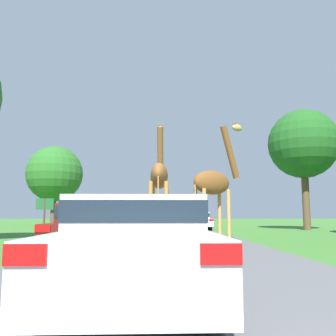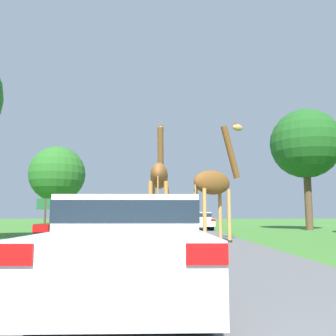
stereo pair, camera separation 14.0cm
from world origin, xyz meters
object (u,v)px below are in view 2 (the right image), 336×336
at_px(tree_right_cluster, 305,144).
at_px(sign_post, 45,212).
at_px(giraffe_companion, 215,182).
at_px(car_lead_maroon, 131,244).
at_px(car_far_ahead, 151,222).
at_px(car_queue_right, 129,220).
at_px(tree_centre_back, 57,174).
at_px(giraffe_near_road, 159,178).
at_px(car_rear_follower, 93,228).
at_px(car_queue_left, 154,218).
at_px(car_verge_right, 199,220).

relative_size(tree_right_cluster, sign_post, 4.97).
xyz_separation_m(giraffe_companion, car_lead_maroon, (-2.68, -9.50, -1.70)).
height_order(giraffe_companion, car_far_ahead, giraffe_companion).
xyz_separation_m(car_queue_right, tree_centre_back, (-7.78, 9.57, 4.24)).
bearing_deg(sign_post, giraffe_near_road, -12.45).
relative_size(car_queue_right, car_rear_follower, 1.16).
xyz_separation_m(giraffe_near_road, car_queue_right, (-2.08, 11.52, -1.77)).
height_order(giraffe_companion, tree_right_cluster, tree_right_cluster).
bearing_deg(sign_post, giraffe_companion, 1.13).
height_order(car_lead_maroon, sign_post, sign_post).
bearing_deg(car_far_ahead, car_queue_left, 89.95).
bearing_deg(giraffe_near_road, tree_centre_back, 117.79).
height_order(car_lead_maroon, car_queue_left, car_queue_left).
distance_m(giraffe_companion, car_verge_right, 11.65).
xyz_separation_m(giraffe_near_road, tree_centre_back, (-9.86, 21.08, 2.46)).
xyz_separation_m(car_verge_right, tree_right_cluster, (7.70, -0.94, 5.48)).
height_order(giraffe_companion, car_queue_right, giraffe_companion).
distance_m(car_queue_left, car_far_ahead, 10.75).
bearing_deg(car_rear_follower, sign_post, 121.88).
xyz_separation_m(car_lead_maroon, car_queue_left, (-0.03, 25.13, 0.09)).
height_order(car_far_ahead, car_verge_right, car_far_ahead).
xyz_separation_m(giraffe_near_road, car_rear_follower, (-1.84, -3.34, -1.74)).
xyz_separation_m(car_far_ahead, tree_right_cluster, (11.05, 5.69, 5.44)).
distance_m(giraffe_near_road, giraffe_companion, 2.55).
distance_m(car_queue_right, tree_centre_back, 13.04).
bearing_deg(giraffe_companion, car_far_ahead, 177.87).
xyz_separation_m(car_queue_right, car_rear_follower, (0.24, -14.86, 0.04)).
relative_size(car_lead_maroon, car_queue_left, 1.06).
bearing_deg(sign_post, car_rear_follower, -58.12).
xyz_separation_m(giraffe_companion, sign_post, (-6.83, -0.13, -1.21)).
bearing_deg(sign_post, car_queue_left, 75.35).
xyz_separation_m(car_far_ahead, car_verge_right, (3.35, 6.63, -0.04)).
xyz_separation_m(giraffe_near_road, tree_right_cluster, (10.62, 11.70, 3.68)).
bearing_deg(car_lead_maroon, car_verge_right, 81.04).
height_order(car_far_ahead, tree_right_cluster, tree_right_cluster).
bearing_deg(car_queue_right, tree_right_cluster, 0.84).
bearing_deg(car_rear_follower, giraffe_companion, 47.33).
xyz_separation_m(giraffe_companion, car_queue_right, (-4.37, 10.38, -1.72)).
distance_m(car_verge_right, tree_centre_back, 15.90).
relative_size(giraffe_near_road, car_queue_left, 1.21).
height_order(car_rear_follower, sign_post, sign_post).
distance_m(car_far_ahead, sign_post, 6.50).
height_order(car_verge_right, sign_post, sign_post).
bearing_deg(car_far_ahead, car_queue_right, 106.68).
distance_m(giraffe_near_road, tree_right_cluster, 16.22).
height_order(car_queue_right, car_far_ahead, car_far_ahead).
height_order(car_far_ahead, car_rear_follower, car_rear_follower).
bearing_deg(tree_centre_back, car_far_ahead, -57.96).
relative_size(giraffe_near_road, tree_right_cluster, 0.57).
bearing_deg(car_queue_right, car_queue_left, 72.46).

